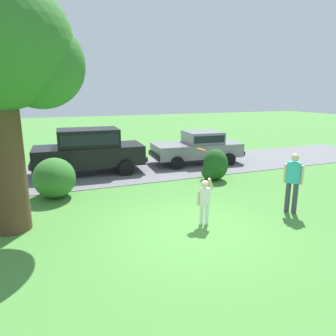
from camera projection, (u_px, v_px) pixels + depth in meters
ground_plane at (191, 230)px, 7.85m from camera, size 80.00×80.00×0.00m
driveway_strip at (127, 171)px, 13.77m from camera, size 28.00×4.40×0.02m
shrub_near_tree at (54, 179)px, 10.24m from camera, size 1.36×1.61×1.32m
shrub_centre_left at (214, 166)px, 12.29m from camera, size 1.07×1.09×1.23m
parked_sedan at (198, 146)px, 15.11m from camera, size 4.52×2.34×1.56m
parked_suv at (89, 149)px, 13.14m from camera, size 4.77×2.25×1.92m
child_thrower at (205, 198)px, 8.05m from camera, size 0.48×0.23×1.29m
frisbee at (202, 149)px, 8.34m from camera, size 0.27×0.28×0.12m
adult_onlooker at (293, 180)px, 8.80m from camera, size 0.40×0.42×1.74m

